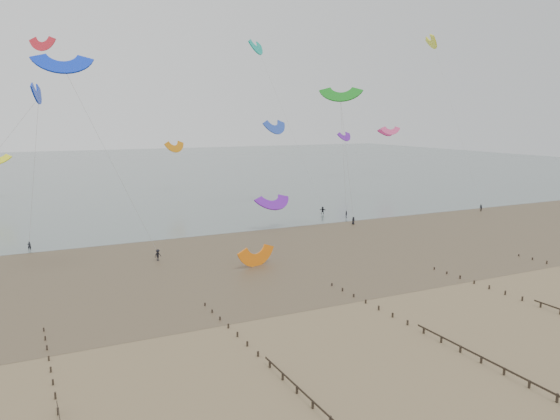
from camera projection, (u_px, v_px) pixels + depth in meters
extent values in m
plane|color=brown|center=(358.00, 320.00, 61.56)|extent=(500.00, 500.00, 0.00)
plane|color=#475654|center=(97.00, 169.00, 238.28)|extent=(500.00, 500.00, 0.00)
plane|color=#473A28|center=(240.00, 252.00, 92.48)|extent=(500.00, 500.00, 0.00)
ellipsoid|color=slate|center=(153.00, 288.00, 73.13)|extent=(23.60, 14.36, 0.01)
ellipsoid|color=slate|center=(295.00, 241.00, 100.38)|extent=(33.64, 18.32, 0.01)
ellipsoid|color=slate|center=(461.00, 233.00, 107.73)|extent=(19.65, 13.67, 0.01)
cube|color=black|center=(58.00, 411.00, 41.85)|extent=(0.16, 0.16, 0.65)
cube|color=black|center=(55.00, 396.00, 44.18)|extent=(0.16, 0.16, 0.62)
cube|color=black|center=(53.00, 382.00, 46.51)|extent=(0.16, 0.16, 0.59)
cube|color=black|center=(51.00, 370.00, 48.84)|extent=(0.16, 0.16, 0.57)
cube|color=black|center=(49.00, 358.00, 51.16)|extent=(0.16, 0.16, 0.54)
cube|color=black|center=(47.00, 348.00, 53.49)|extent=(0.16, 0.16, 0.51)
cube|color=black|center=(45.00, 339.00, 55.82)|extent=(0.16, 0.16, 0.48)
cube|color=black|center=(44.00, 330.00, 58.15)|extent=(0.16, 0.16, 0.45)
cube|color=black|center=(313.00, 405.00, 42.74)|extent=(0.16, 0.16, 0.74)
cube|color=black|center=(297.00, 390.00, 45.06)|extent=(0.16, 0.16, 0.71)
cube|color=black|center=(283.00, 377.00, 47.39)|extent=(0.16, 0.16, 0.68)
cube|color=black|center=(270.00, 365.00, 49.72)|extent=(0.16, 0.16, 0.65)
cube|color=black|center=(258.00, 354.00, 52.05)|extent=(0.16, 0.16, 0.62)
cube|color=black|center=(247.00, 344.00, 54.38)|extent=(0.16, 0.16, 0.59)
cube|color=black|center=(237.00, 335.00, 56.70)|extent=(0.16, 0.16, 0.57)
cube|color=black|center=(228.00, 326.00, 59.03)|extent=(0.16, 0.16, 0.54)
cube|color=black|center=(220.00, 319.00, 61.36)|extent=(0.16, 0.16, 0.51)
cube|color=black|center=(212.00, 311.00, 63.69)|extent=(0.16, 0.16, 0.48)
cube|color=black|center=(205.00, 305.00, 66.01)|extent=(0.16, 0.16, 0.45)
cube|color=black|center=(557.00, 398.00, 43.62)|extent=(0.16, 0.16, 0.83)
cube|color=black|center=(529.00, 384.00, 45.95)|extent=(0.16, 0.16, 0.80)
cube|color=black|center=(504.00, 372.00, 48.28)|extent=(0.16, 0.16, 0.77)
cube|color=black|center=(481.00, 360.00, 50.60)|extent=(0.16, 0.16, 0.74)
cube|color=black|center=(460.00, 350.00, 52.93)|extent=(0.16, 0.16, 0.71)
cube|color=black|center=(441.00, 340.00, 55.26)|extent=(0.16, 0.16, 0.68)
cube|color=black|center=(424.00, 331.00, 57.59)|extent=(0.16, 0.16, 0.65)
cube|color=black|center=(408.00, 323.00, 59.91)|extent=(0.16, 0.16, 0.62)
cube|color=black|center=(393.00, 315.00, 62.24)|extent=(0.16, 0.16, 0.59)
cube|color=black|center=(379.00, 308.00, 64.57)|extent=(0.16, 0.16, 0.57)
cube|color=black|center=(366.00, 302.00, 66.90)|extent=(0.16, 0.16, 0.54)
cube|color=black|center=(354.00, 296.00, 69.23)|extent=(0.16, 0.16, 0.51)
cube|color=black|center=(342.00, 290.00, 71.55)|extent=(0.16, 0.16, 0.48)
cube|color=black|center=(332.00, 285.00, 73.88)|extent=(0.16, 0.16, 0.45)
cube|color=black|center=(552.00, 393.00, 43.98)|extent=(0.06, 32.50, 0.18)
cube|color=black|center=(560.00, 312.00, 63.13)|extent=(0.16, 0.16, 0.68)
cube|color=black|center=(541.00, 305.00, 65.45)|extent=(0.16, 0.16, 0.65)
cube|color=black|center=(522.00, 299.00, 67.78)|extent=(0.16, 0.16, 0.62)
cube|color=black|center=(505.00, 293.00, 70.11)|extent=(0.16, 0.16, 0.59)
cube|color=black|center=(489.00, 288.00, 72.44)|extent=(0.16, 0.16, 0.57)
cube|color=black|center=(474.00, 282.00, 74.77)|extent=(0.16, 0.16, 0.54)
cube|color=black|center=(460.00, 277.00, 77.09)|extent=(0.16, 0.16, 0.51)
cube|color=black|center=(447.00, 273.00, 79.42)|extent=(0.16, 0.16, 0.48)
cube|color=black|center=(434.00, 269.00, 81.75)|extent=(0.16, 0.16, 0.45)
cube|color=black|center=(547.00, 263.00, 84.96)|extent=(0.16, 0.16, 0.51)
cube|color=black|center=(532.00, 259.00, 87.29)|extent=(0.16, 0.16, 0.48)
cube|color=black|center=(519.00, 255.00, 89.62)|extent=(0.16, 0.16, 0.45)
imported|color=black|center=(29.00, 246.00, 93.39)|extent=(0.59, 0.40, 1.60)
imported|color=black|center=(323.00, 210.00, 128.74)|extent=(1.54, 1.52, 1.77)
imported|color=black|center=(353.00, 221.00, 116.24)|extent=(0.66, 0.88, 1.63)
imported|color=black|center=(346.00, 214.00, 123.81)|extent=(0.74, 1.01, 1.60)
imported|color=black|center=(481.00, 208.00, 132.34)|extent=(0.93, 1.01, 1.69)
imported|color=black|center=(158.00, 255.00, 86.71)|extent=(1.37, 1.08, 1.87)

